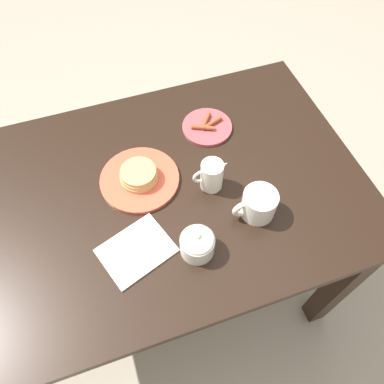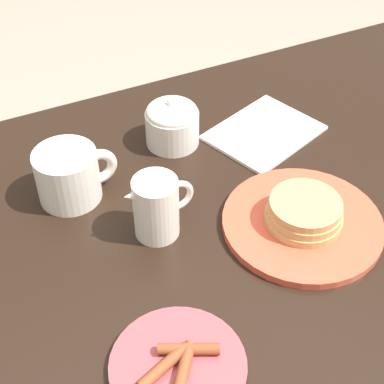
% 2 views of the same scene
% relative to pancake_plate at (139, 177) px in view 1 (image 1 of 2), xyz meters
% --- Properties ---
extents(ground_plane, '(8.00, 8.00, 0.00)m').
position_rel_pancake_plate_xyz_m(ground_plane, '(-0.02, 0.05, -0.77)').
color(ground_plane, gray).
extents(dining_table, '(1.26, 0.81, 0.76)m').
position_rel_pancake_plate_xyz_m(dining_table, '(-0.02, 0.05, -0.15)').
color(dining_table, black).
rests_on(dining_table, ground_plane).
extents(pancake_plate, '(0.23, 0.23, 0.05)m').
position_rel_pancake_plate_xyz_m(pancake_plate, '(0.00, 0.00, 0.00)').
color(pancake_plate, '#DB5138').
rests_on(pancake_plate, dining_table).
extents(side_plate_bacon, '(0.16, 0.16, 0.02)m').
position_rel_pancake_plate_xyz_m(side_plate_bacon, '(-0.26, -0.13, -0.01)').
color(side_plate_bacon, '#B2474C').
rests_on(side_plate_bacon, dining_table).
extents(coffee_mug, '(0.13, 0.09, 0.08)m').
position_rel_pancake_plate_xyz_m(coffee_mug, '(-0.28, 0.21, 0.03)').
color(coffee_mug, silver).
rests_on(coffee_mug, dining_table).
extents(creamer_pitcher, '(0.11, 0.06, 0.10)m').
position_rel_pancake_plate_xyz_m(creamer_pitcher, '(-0.19, 0.08, 0.03)').
color(creamer_pitcher, silver).
rests_on(creamer_pitcher, dining_table).
extents(sugar_bowl, '(0.09, 0.09, 0.09)m').
position_rel_pancake_plate_xyz_m(sugar_bowl, '(-0.09, 0.26, 0.03)').
color(sugar_bowl, silver).
rests_on(sugar_bowl, dining_table).
extents(napkin, '(0.22, 0.19, 0.01)m').
position_rel_pancake_plate_xyz_m(napkin, '(0.07, 0.21, -0.01)').
color(napkin, silver).
rests_on(napkin, dining_table).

